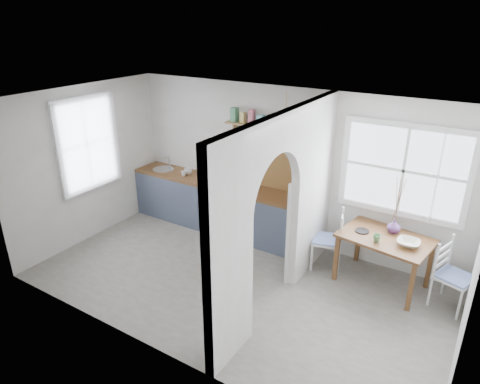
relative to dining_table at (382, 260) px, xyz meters
The scene contains 26 objects.
floor 2.14m from the dining_table, 147.88° to the right, with size 5.80×3.20×0.01m, color gray.
ceiling 3.06m from the dining_table, 147.88° to the right, with size 5.80×3.20×0.01m, color silver.
walls 2.30m from the dining_table, 147.88° to the right, with size 5.81×3.21×2.60m.
partition 1.86m from the dining_table, 135.55° to the right, with size 0.12×3.20×2.60m.
kitchen_window 4.95m from the dining_table, 166.48° to the right, with size 0.10×1.16×1.50m, color white, non-canonical shape.
nook_window 1.30m from the dining_table, 87.60° to the left, with size 1.76×0.10×1.30m, color white, non-canonical shape.
counter 2.92m from the dining_table, behind, with size 3.50×0.60×0.90m.
sink 4.25m from the dining_table, behind, with size 0.40×0.40×0.02m, color silver.
backsplash 2.26m from the dining_table, 167.06° to the left, with size 1.65×0.03×0.90m, color olive.
shelf 2.60m from the dining_table, 169.41° to the left, with size 1.75×0.20×0.21m.
pendant_lamp 2.22m from the dining_table, behind, with size 0.26×0.26×0.16m, color beige.
utensil_rail 1.60m from the dining_table, 169.43° to the right, with size 0.02×0.02×0.50m, color silver.
dining_table is the anchor object (origin of this frame).
chair_left 0.85m from the dining_table, behind, with size 0.43×0.43×0.94m, color silver, non-canonical shape.
chair_right 0.94m from the dining_table, ahead, with size 0.43×0.43×0.94m, color silver, non-canonical shape.
kettle 1.46m from the dining_table, behind, with size 0.18×0.14×0.21m, color beige, non-canonical shape.
mug_a 3.70m from the dining_table, behind, with size 0.10×0.10×0.09m, color white.
mug_b 3.70m from the dining_table, behind, with size 0.14×0.14×0.11m, color white.
knife_block 3.17m from the dining_table, behind, with size 0.10×0.14×0.21m, color black.
jar 2.82m from the dining_table, behind, with size 0.11×0.11×0.18m, color #998654.
towel_magenta 1.21m from the dining_table, behind, with size 0.02×0.03×0.50m, color #AE1B5D.
towel_orange 1.22m from the dining_table, behind, with size 0.02×0.03×0.49m, color orange.
bowl 0.52m from the dining_table, 13.60° to the right, with size 0.30×0.30×0.07m, color beige.
table_cup 0.48m from the dining_table, 111.96° to the right, with size 0.11×0.11×0.10m, color #5C985C.
plate 0.51m from the dining_table, behind, with size 0.19×0.19×0.02m, color black.
vase 0.51m from the dining_table, 75.66° to the left, with size 0.19×0.19×0.19m, color #5A366F.
Camera 1 is at (2.83, -4.39, 3.63)m, focal length 32.00 mm.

